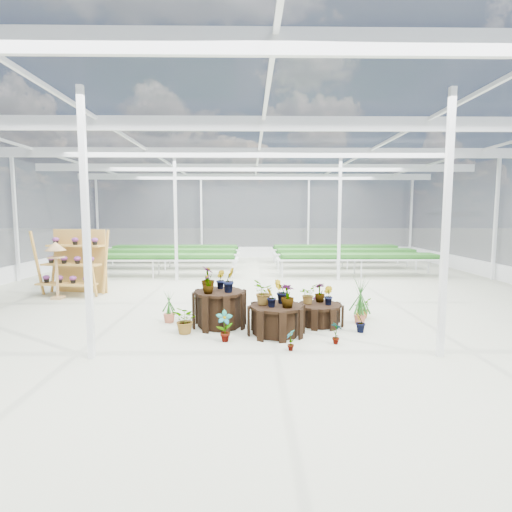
{
  "coord_description": "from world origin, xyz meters",
  "views": [
    {
      "loc": [
        -0.29,
        -10.65,
        2.45
      ],
      "look_at": [
        -0.12,
        0.29,
        1.3
      ],
      "focal_mm": 28.0,
      "sensor_mm": 36.0,
      "label": 1
    }
  ],
  "objects_px": {
    "plinth_tall": "(220,309)",
    "shelf_rack": "(72,263)",
    "plinth_mid": "(276,320)",
    "plinth_low": "(319,314)",
    "bird_table": "(57,270)"
  },
  "relations": [
    {
      "from": "shelf_rack",
      "to": "plinth_low",
      "type": "bearing_deg",
      "value": -15.19
    },
    {
      "from": "plinth_tall",
      "to": "bird_table",
      "type": "bearing_deg",
      "value": 149.38
    },
    {
      "from": "plinth_low",
      "to": "bird_table",
      "type": "bearing_deg",
      "value": 158.47
    },
    {
      "from": "plinth_low",
      "to": "shelf_rack",
      "type": "bearing_deg",
      "value": 153.81
    },
    {
      "from": "plinth_tall",
      "to": "shelf_rack",
      "type": "distance_m",
      "value": 5.91
    },
    {
      "from": "plinth_tall",
      "to": "shelf_rack",
      "type": "relative_size",
      "value": 0.58
    },
    {
      "from": "plinth_low",
      "to": "shelf_rack",
      "type": "distance_m",
      "value": 7.75
    },
    {
      "from": "plinth_tall",
      "to": "plinth_low",
      "type": "distance_m",
      "value": 2.21
    },
    {
      "from": "plinth_mid",
      "to": "plinth_tall",
      "type": "bearing_deg",
      "value": 153.43
    },
    {
      "from": "plinth_tall",
      "to": "shelf_rack",
      "type": "height_order",
      "value": "shelf_rack"
    },
    {
      "from": "shelf_rack",
      "to": "bird_table",
      "type": "bearing_deg",
      "value": -95.94
    },
    {
      "from": "plinth_mid",
      "to": "plinth_low",
      "type": "relative_size",
      "value": 1.11
    },
    {
      "from": "plinth_mid",
      "to": "bird_table",
      "type": "xyz_separation_m",
      "value": [
        -6.11,
        3.5,
        0.54
      ]
    },
    {
      "from": "bird_table",
      "to": "plinth_low",
      "type": "bearing_deg",
      "value": -42.68
    },
    {
      "from": "plinth_mid",
      "to": "plinth_low",
      "type": "distance_m",
      "value": 1.22
    }
  ]
}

